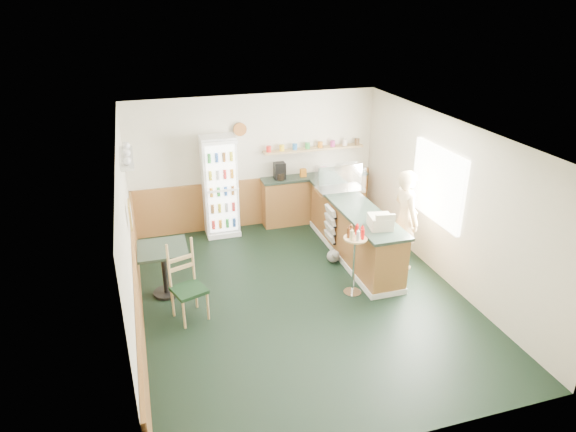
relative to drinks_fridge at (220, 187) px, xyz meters
name	(u,v)px	position (x,y,z in m)	size (l,w,h in m)	color
ground	(301,297)	(0.78, -2.74, -1.00)	(6.00, 6.00, 0.00)	black
room_envelope	(275,194)	(0.55, -2.01, 0.53)	(5.04, 6.02, 2.72)	beige
service_counter	(354,233)	(2.13, -1.67, -0.54)	(0.68, 3.01, 1.01)	olive
back_counter	(314,196)	(1.97, 0.06, -0.45)	(2.24, 0.42, 1.69)	olive
drinks_fridge	(220,187)	(0.00, 0.00, 0.00)	(0.66, 0.54, 2.00)	white
display_case	(340,179)	(2.13, -0.94, 0.26)	(0.87, 0.46, 0.50)	silver
cash_register	(380,222)	(2.13, -2.65, 0.11)	(0.35, 0.37, 0.20)	beige
shopkeeper	(405,219)	(2.83, -2.23, -0.11)	(0.59, 0.43, 1.78)	tan
condiment_stand	(355,251)	(1.62, -2.85, -0.23)	(0.37, 0.37, 1.16)	silver
newspaper_rack	(330,224)	(1.77, -1.40, -0.43)	(0.09, 0.42, 0.67)	black
cafe_table	(164,262)	(-1.27, -2.00, -0.41)	(0.78, 0.78, 0.84)	black
cafe_chair	(187,278)	(-0.98, -2.68, -0.37)	(0.57, 0.57, 1.20)	black
dog_doorstop	(333,256)	(1.69, -1.81, -0.87)	(0.23, 0.30, 0.27)	gray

